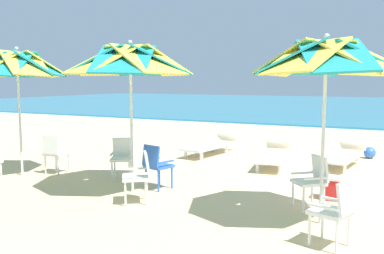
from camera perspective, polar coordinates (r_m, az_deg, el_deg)
beach_umbrella_0 at (r=6.10m, az=18.06°, el=8.82°), size 2.14×2.14×2.72m
plastic_chair_0 at (r=5.45m, az=19.25°, el=-10.65°), size 0.57×0.55×0.87m
plastic_chair_1 at (r=6.96m, az=16.33°, el=-6.87°), size 0.63×0.63×0.87m
beach_umbrella_1 at (r=7.61m, az=-8.52°, el=8.91°), size 2.40×2.40×2.79m
plastic_chair_2 at (r=8.80m, az=-9.66°, el=-3.94°), size 0.60×0.62×0.87m
plastic_chair_3 at (r=7.05m, az=-7.29°, el=-6.48°), size 0.63×0.62×0.87m
plastic_chair_4 at (r=7.88m, az=-4.99°, el=-5.09°), size 0.54×0.57×0.87m
beach_umbrella_2 at (r=9.65m, az=-23.03°, el=7.80°), size 2.05×2.05×2.79m
plastic_chair_5 at (r=9.68m, az=-18.50°, el=-3.25°), size 0.48×0.50×0.87m
sun_lounger_1 at (r=10.65m, az=20.19°, el=-3.63°), size 0.91×2.21×0.62m
sun_lounger_2 at (r=10.25m, az=11.22°, el=-3.73°), size 0.92×2.21×0.62m
sun_lounger_3 at (r=11.58m, az=2.62°, el=-2.46°), size 0.96×2.22×0.62m
cooler_box at (r=7.67m, az=19.43°, el=-8.01°), size 0.50×0.34×0.40m
beach_ball at (r=12.01m, az=23.39°, el=-3.28°), size 0.31×0.31×0.31m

